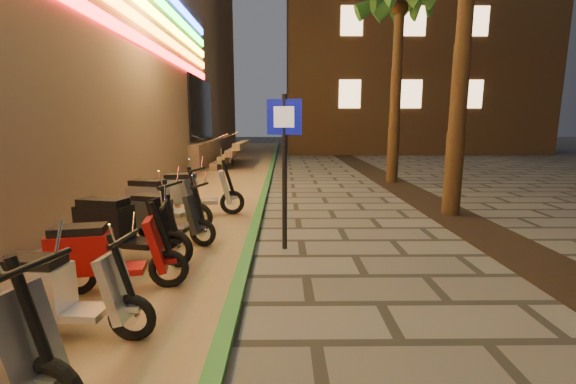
{
  "coord_description": "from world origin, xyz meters",
  "views": [
    {
      "loc": [
        -0.31,
        -1.76,
        2.11
      ],
      "look_at": [
        -0.26,
        3.34,
        1.2
      ],
      "focal_mm": 24.0,
      "sensor_mm": 36.0,
      "label": 1
    }
  ],
  "objects_px": {
    "pedestrian_sign": "(284,151)",
    "scooter_7": "(103,255)",
    "scooter_11": "(194,192)",
    "scooter_6": "(58,293)",
    "scooter_9": "(164,216)",
    "scooter_8": "(121,227)",
    "scooter_10": "(161,201)"
  },
  "relations": [
    {
      "from": "pedestrian_sign",
      "to": "scooter_7",
      "type": "relative_size",
      "value": 1.57
    },
    {
      "from": "pedestrian_sign",
      "to": "scooter_11",
      "type": "bearing_deg",
      "value": 142.03
    },
    {
      "from": "pedestrian_sign",
      "to": "scooter_6",
      "type": "relative_size",
      "value": 1.66
    },
    {
      "from": "scooter_7",
      "to": "scooter_9",
      "type": "height_order",
      "value": "scooter_7"
    },
    {
      "from": "scooter_7",
      "to": "scooter_11",
      "type": "xyz_separation_m",
      "value": [
        0.19,
        4.1,
        0.06
      ]
    },
    {
      "from": "scooter_6",
      "to": "scooter_9",
      "type": "bearing_deg",
      "value": 93.11
    },
    {
      "from": "scooter_7",
      "to": "scooter_8",
      "type": "bearing_deg",
      "value": 89.93
    },
    {
      "from": "pedestrian_sign",
      "to": "scooter_6",
      "type": "xyz_separation_m",
      "value": [
        -2.23,
        -2.75,
        -1.19
      ]
    },
    {
      "from": "scooter_7",
      "to": "scooter_10",
      "type": "distance_m",
      "value": 3.09
    },
    {
      "from": "scooter_9",
      "to": "scooter_11",
      "type": "bearing_deg",
      "value": 104.41
    },
    {
      "from": "scooter_8",
      "to": "scooter_9",
      "type": "bearing_deg",
      "value": 84.61
    },
    {
      "from": "pedestrian_sign",
      "to": "scooter_6",
      "type": "height_order",
      "value": "pedestrian_sign"
    },
    {
      "from": "pedestrian_sign",
      "to": "scooter_8",
      "type": "bearing_deg",
      "value": -154.41
    },
    {
      "from": "scooter_7",
      "to": "scooter_10",
      "type": "relative_size",
      "value": 0.91
    },
    {
      "from": "pedestrian_sign",
      "to": "scooter_7",
      "type": "height_order",
      "value": "pedestrian_sign"
    },
    {
      "from": "scooter_10",
      "to": "scooter_11",
      "type": "distance_m",
      "value": 1.11
    },
    {
      "from": "scooter_7",
      "to": "scooter_11",
      "type": "relative_size",
      "value": 0.89
    },
    {
      "from": "scooter_7",
      "to": "scooter_11",
      "type": "distance_m",
      "value": 4.11
    },
    {
      "from": "pedestrian_sign",
      "to": "scooter_10",
      "type": "xyz_separation_m",
      "value": [
        -2.52,
        1.37,
        -1.11
      ]
    },
    {
      "from": "scooter_10",
      "to": "scooter_11",
      "type": "relative_size",
      "value": 0.98
    },
    {
      "from": "scooter_11",
      "to": "scooter_9",
      "type": "bearing_deg",
      "value": -100.66
    },
    {
      "from": "scooter_9",
      "to": "scooter_10",
      "type": "xyz_separation_m",
      "value": [
        -0.37,
        1.02,
        0.07
      ]
    },
    {
      "from": "scooter_6",
      "to": "scooter_8",
      "type": "relative_size",
      "value": 0.84
    },
    {
      "from": "scooter_7",
      "to": "scooter_10",
      "type": "height_order",
      "value": "scooter_10"
    },
    {
      "from": "scooter_6",
      "to": "scooter_7",
      "type": "height_order",
      "value": "scooter_7"
    },
    {
      "from": "scooter_6",
      "to": "scooter_9",
      "type": "distance_m",
      "value": 3.1
    },
    {
      "from": "scooter_6",
      "to": "scooter_10",
      "type": "height_order",
      "value": "scooter_10"
    },
    {
      "from": "scooter_8",
      "to": "pedestrian_sign",
      "type": "bearing_deg",
      "value": 27.6
    },
    {
      "from": "pedestrian_sign",
      "to": "scooter_9",
      "type": "distance_m",
      "value": 2.47
    },
    {
      "from": "scooter_8",
      "to": "scooter_10",
      "type": "bearing_deg",
      "value": 104.22
    },
    {
      "from": "pedestrian_sign",
      "to": "scooter_8",
      "type": "relative_size",
      "value": 1.4
    },
    {
      "from": "scooter_8",
      "to": "scooter_10",
      "type": "height_order",
      "value": "scooter_8"
    }
  ]
}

